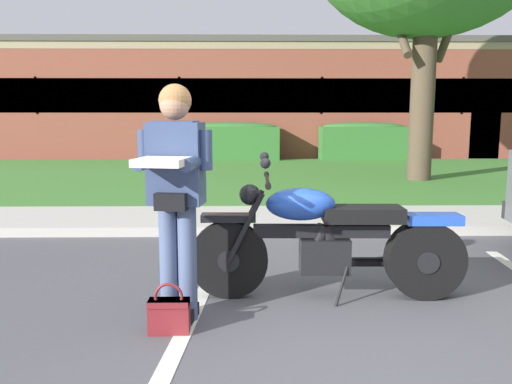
{
  "coord_description": "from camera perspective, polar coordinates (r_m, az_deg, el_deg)",
  "views": [
    {
      "loc": [
        -0.75,
        -3.05,
        1.5
      ],
      "look_at": [
        -0.68,
        1.21,
        0.85
      ],
      "focal_mm": 36.22,
      "sensor_mm": 36.0,
      "label": 1
    }
  ],
  "objects": [
    {
      "name": "concrete_walk",
      "position": [
        7.33,
        5.0,
        -2.87
      ],
      "size": [
        60.0,
        1.5,
        0.08
      ],
      "primitive_type": "cube",
      "color": "#B7B2A8",
      "rests_on": "ground"
    },
    {
      "name": "handbag",
      "position": [
        3.69,
        -9.58,
        -13.03
      ],
      "size": [
        0.28,
        0.13,
        0.36
      ],
      "color": "maroon",
      "rests_on": "ground"
    },
    {
      "name": "stall_stripe_0",
      "position": [
        3.61,
        -8.42,
        -15.91
      ],
      "size": [
        0.47,
        4.4,
        0.01
      ],
      "primitive_type": "cube",
      "rotation": [
        0.0,
        0.0,
        -0.08
      ],
      "color": "silver",
      "rests_on": "ground"
    },
    {
      "name": "hedge_left",
      "position": [
        16.43,
        -2.83,
        5.67
      ],
      "size": [
        3.06,
        0.9,
        1.24
      ],
      "color": "#336B2D",
      "rests_on": "ground"
    },
    {
      "name": "ground_plane",
      "position": [
        3.48,
        12.16,
        -17.04
      ],
      "size": [
        140.0,
        140.0,
        0.0
      ],
      "primitive_type": "plane",
      "color": "#4C4C51"
    },
    {
      "name": "curb_strip",
      "position": [
        6.5,
        5.76,
        -4.19
      ],
      "size": [
        60.0,
        0.2,
        0.12
      ],
      "primitive_type": "cube",
      "color": "#B7B2A8",
      "rests_on": "ground"
    },
    {
      "name": "motorcycle",
      "position": [
        4.26,
        9.06,
        -5.3
      ],
      "size": [
        2.24,
        0.82,
        1.18
      ],
      "color": "black",
      "rests_on": "ground"
    },
    {
      "name": "brick_building",
      "position": [
        22.13,
        5.42,
        9.89
      ],
      "size": [
        27.33,
        10.19,
        3.98
      ],
      "color": "brown",
      "rests_on": "ground"
    },
    {
      "name": "hedge_center_left",
      "position": [
        16.82,
        11.72,
        5.57
      ],
      "size": [
        2.72,
        0.9,
        1.24
      ],
      "color": "#336B2D",
      "rests_on": "ground"
    },
    {
      "name": "grass_lawn",
      "position": [
        12.35,
        2.6,
        1.8
      ],
      "size": [
        60.0,
        8.68,
        0.06
      ],
      "primitive_type": "cube",
      "color": "#3D752D",
      "rests_on": "ground"
    },
    {
      "name": "rider_person",
      "position": [
        3.68,
        -8.88,
        0.87
      ],
      "size": [
        0.53,
        0.62,
        1.7
      ],
      "color": "black",
      "rests_on": "ground"
    }
  ]
}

